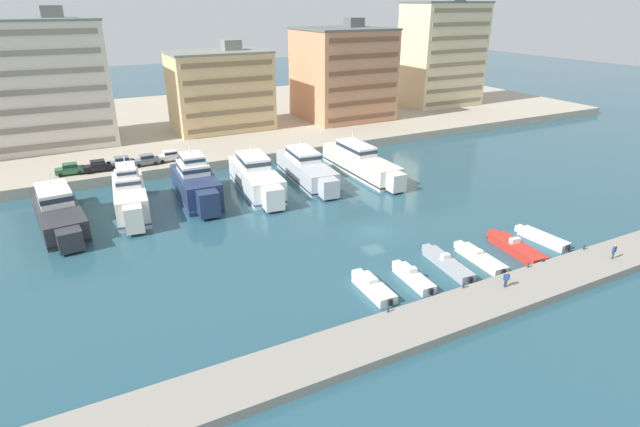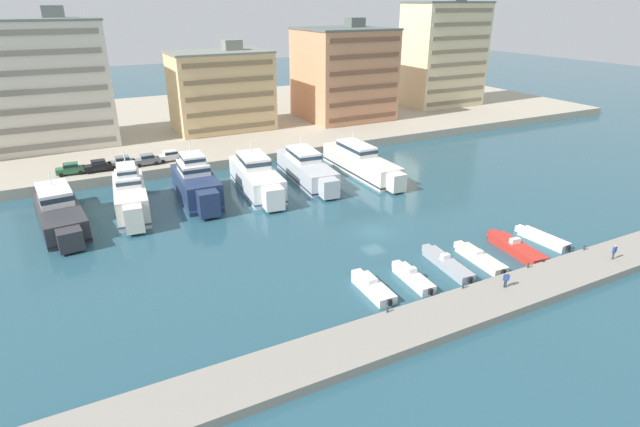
% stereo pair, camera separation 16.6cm
% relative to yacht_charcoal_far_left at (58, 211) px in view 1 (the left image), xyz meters
% --- Properties ---
extents(ground_plane, '(400.00, 400.00, 0.00)m').
position_rel_yacht_charcoal_far_left_xyz_m(ground_plane, '(34.56, -20.53, -1.82)').
color(ground_plane, '#285160').
extents(quay_promenade, '(180.00, 70.00, 1.60)m').
position_rel_yacht_charcoal_far_left_xyz_m(quay_promenade, '(34.56, 47.58, -1.02)').
color(quay_promenade, '#ADA38E').
rests_on(quay_promenade, ground).
extents(pier_dock, '(120.00, 5.30, 0.86)m').
position_rel_yacht_charcoal_far_left_xyz_m(pier_dock, '(34.56, -39.22, -1.39)').
color(pier_dock, gray).
rests_on(pier_dock, ground).
extents(yacht_charcoal_far_left, '(6.42, 19.56, 6.40)m').
position_rel_yacht_charcoal_far_left_xyz_m(yacht_charcoal_far_left, '(0.00, 0.00, 0.00)').
color(yacht_charcoal_far_left, '#333338').
rests_on(yacht_charcoal_far_left, ground).
extents(yacht_ivory_left, '(5.23, 16.37, 8.08)m').
position_rel_yacht_charcoal_far_left_xyz_m(yacht_ivory_left, '(8.79, -0.14, 0.56)').
color(yacht_ivory_left, silver).
rests_on(yacht_ivory_left, ground).
extents(yacht_navy_mid_left, '(5.36, 15.64, 8.38)m').
position_rel_yacht_charcoal_far_left_xyz_m(yacht_navy_mid_left, '(17.84, 0.22, 0.65)').
color(yacht_navy_mid_left, navy).
rests_on(yacht_navy_mid_left, ground).
extents(yacht_white_center_left, '(6.21, 18.67, 7.09)m').
position_rel_yacht_charcoal_far_left_xyz_m(yacht_white_center_left, '(26.84, -0.04, 0.33)').
color(yacht_white_center_left, white).
rests_on(yacht_white_center_left, ground).
extents(yacht_silver_center, '(5.98, 19.58, 6.51)m').
position_rel_yacht_charcoal_far_left_xyz_m(yacht_silver_center, '(35.70, 1.01, 0.09)').
color(yacht_silver_center, silver).
rests_on(yacht_silver_center, ground).
extents(yacht_ivory_center_right, '(4.56, 21.84, 6.54)m').
position_rel_yacht_charcoal_far_left_xyz_m(yacht_ivory_center_right, '(45.22, 0.00, 0.10)').
color(yacht_ivory_center_right, silver).
rests_on(yacht_ivory_center_right, ground).
extents(motorboat_white_far_left, '(2.14, 6.69, 1.34)m').
position_rel_yacht_charcoal_far_left_xyz_m(motorboat_white_far_left, '(26.79, -32.14, -1.36)').
color(motorboat_white_far_left, white).
rests_on(motorboat_white_far_left, ground).
extents(motorboat_white_left, '(1.98, 6.64, 1.47)m').
position_rel_yacht_charcoal_far_left_xyz_m(motorboat_white_left, '(31.47, -32.41, -1.35)').
color(motorboat_white_left, white).
rests_on(motorboat_white_left, ground).
extents(motorboat_grey_mid_left, '(2.35, 8.35, 1.42)m').
position_rel_yacht_charcoal_far_left_xyz_m(motorboat_grey_mid_left, '(36.55, -31.71, -1.34)').
color(motorboat_grey_mid_left, '#9EA3A8').
rests_on(motorboat_grey_mid_left, ground).
extents(motorboat_cream_center_left, '(2.27, 7.75, 1.19)m').
position_rel_yacht_charcoal_far_left_xyz_m(motorboat_cream_center_left, '(40.66, -32.33, -1.39)').
color(motorboat_cream_center_left, beige).
rests_on(motorboat_cream_center_left, ground).
extents(motorboat_red_center, '(3.01, 8.66, 1.56)m').
position_rel_yacht_charcoal_far_left_xyz_m(motorboat_red_center, '(46.00, -32.50, -1.30)').
color(motorboat_red_center, red).
rests_on(motorboat_red_center, ground).
extents(motorboat_white_center_right, '(2.20, 7.11, 0.89)m').
position_rel_yacht_charcoal_far_left_xyz_m(motorboat_white_center_right, '(50.89, -32.04, -1.38)').
color(motorboat_white_center_right, white).
rests_on(motorboat_white_center_right, ground).
extents(car_green_far_left, '(4.14, 2.00, 1.80)m').
position_rel_yacht_charcoal_far_left_xyz_m(car_green_far_left, '(2.21, 16.11, 0.76)').
color(car_green_far_left, '#2D6642').
rests_on(car_green_far_left, quay_promenade).
extents(car_black_left, '(4.13, 1.99, 1.80)m').
position_rel_yacht_charcoal_far_left_xyz_m(car_black_left, '(6.17, 15.79, 0.76)').
color(car_black_left, black).
rests_on(car_black_left, quay_promenade).
extents(car_grey_mid_left, '(4.10, 1.93, 1.80)m').
position_rel_yacht_charcoal_far_left_xyz_m(car_grey_mid_left, '(9.81, 16.28, 0.76)').
color(car_grey_mid_left, slate).
rests_on(car_grey_mid_left, quay_promenade).
extents(car_grey_center_left, '(4.14, 2.00, 1.80)m').
position_rel_yacht_charcoal_far_left_xyz_m(car_grey_center_left, '(13.59, 15.70, 0.76)').
color(car_grey_center_left, slate).
rests_on(car_grey_center_left, quay_promenade).
extents(car_white_center, '(4.15, 2.02, 1.80)m').
position_rel_yacht_charcoal_far_left_xyz_m(car_white_center, '(17.47, 16.19, 0.76)').
color(car_white_center, white).
rests_on(car_white_center, quay_promenade).
extents(apartment_block_left, '(20.76, 16.16, 24.26)m').
position_rel_yacht_charcoal_far_left_xyz_m(apartment_block_left, '(1.26, 37.82, 10.96)').
color(apartment_block_left, silver).
rests_on(apartment_block_left, quay_promenade).
extents(apartment_block_mid_left, '(20.00, 12.98, 17.78)m').
position_rel_yacht_charcoal_far_left_xyz_m(apartment_block_mid_left, '(32.66, 35.02, 7.73)').
color(apartment_block_mid_left, '#E0BC84').
rests_on(apartment_block_mid_left, quay_promenade).
extents(apartment_block_center_left, '(18.87, 18.30, 21.64)m').
position_rel_yacht_charcoal_far_left_xyz_m(apartment_block_center_left, '(60.73, 33.40, 9.65)').
color(apartment_block_center_left, tan).
rests_on(apartment_block_center_left, quay_promenade).
extents(apartment_block_center, '(19.63, 12.59, 26.94)m').
position_rel_yacht_charcoal_far_left_xyz_m(apartment_block_center, '(91.06, 35.60, 12.31)').
color(apartment_block_center, beige).
rests_on(apartment_block_center, quay_promenade).
extents(pedestrian_near_edge, '(0.66, 0.26, 1.71)m').
position_rel_yacht_charcoal_far_left_xyz_m(pedestrian_near_edge, '(52.53, -39.69, 0.06)').
color(pedestrian_near_edge, '#4C515B').
rests_on(pedestrian_near_edge, pier_dock).
extents(pedestrian_mid_deck, '(0.57, 0.40, 1.64)m').
position_rel_yacht_charcoal_far_left_xyz_m(pedestrian_mid_deck, '(37.87, -38.56, 0.01)').
color(pedestrian_mid_deck, '#282D3D').
rests_on(pedestrian_mid_deck, pier_dock).
extents(bollard_west, '(0.20, 0.20, 0.61)m').
position_rel_yacht_charcoal_far_left_xyz_m(bollard_west, '(25.32, -36.82, -0.63)').
color(bollard_west, '#2D2D33').
rests_on(bollard_west, pier_dock).
extents(bollard_west_mid, '(0.20, 0.20, 0.61)m').
position_rel_yacht_charcoal_far_left_xyz_m(bollard_west_mid, '(34.14, -36.82, -0.63)').
color(bollard_west_mid, '#2D2D33').
rests_on(bollard_west_mid, pier_dock).
extents(bollard_east_mid, '(0.20, 0.20, 0.61)m').
position_rel_yacht_charcoal_far_left_xyz_m(bollard_east_mid, '(42.96, -36.82, -0.63)').
color(bollard_east_mid, '#2D2D33').
rests_on(bollard_east_mid, pier_dock).
extents(bollard_east, '(0.20, 0.20, 0.61)m').
position_rel_yacht_charcoal_far_left_xyz_m(bollard_east, '(51.78, -36.82, -0.63)').
color(bollard_east, '#2D2D33').
rests_on(bollard_east, pier_dock).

